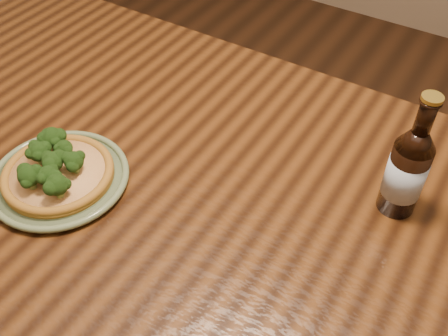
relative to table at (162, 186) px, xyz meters
The scene contains 4 objects.
table is the anchor object (origin of this frame).
plate 0.23m from the table, 126.30° to the right, with size 0.27×0.27×0.02m.
pizza 0.24m from the table, 126.21° to the right, with size 0.22×0.22×0.07m.
beer_bottle 0.51m from the table, 15.08° to the left, with size 0.07×0.07×0.26m.
Camera 1 is at (0.53, -0.50, 1.50)m, focal length 42.00 mm.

